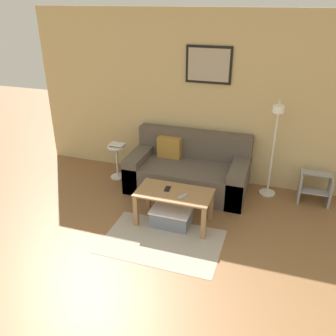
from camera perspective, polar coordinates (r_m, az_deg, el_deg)
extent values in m
cube|color=tan|center=(5.46, 6.29, 10.80)|extent=(5.60, 0.06, 2.55)
cube|color=black|center=(5.30, 6.54, 16.12)|extent=(0.67, 0.02, 0.53)
cube|color=#ADA38E|center=(5.29, 6.52, 16.10)|extent=(0.60, 0.01, 0.46)
cube|color=#A39989|center=(4.39, -0.95, -11.68)|extent=(1.42, 0.93, 0.01)
cube|color=brown|center=(5.39, 3.17, -1.46)|extent=(1.77, 0.91, 0.41)
cube|color=brown|center=(5.53, 4.26, 3.97)|extent=(1.77, 0.20, 0.42)
cube|color=brown|center=(5.59, -4.38, 0.22)|extent=(0.24, 0.91, 0.53)
cube|color=brown|center=(5.24, 11.25, -2.06)|extent=(0.24, 0.91, 0.53)
cube|color=#A87A33|center=(5.49, 0.22, 3.32)|extent=(0.36, 0.14, 0.32)
cube|color=#997047|center=(4.48, 0.99, -3.98)|extent=(0.96, 0.50, 0.02)
cube|color=#997047|center=(4.57, -5.17, -6.85)|extent=(0.06, 0.06, 0.44)
cube|color=#997047|center=(4.34, 5.73, -8.83)|extent=(0.06, 0.06, 0.44)
cube|color=#997047|center=(4.90, -3.21, -4.30)|extent=(0.06, 0.06, 0.44)
cube|color=#997047|center=(4.69, 6.93, -5.99)|extent=(0.06, 0.06, 0.44)
cube|color=slate|center=(4.64, 0.57, -7.86)|extent=(0.49, 0.36, 0.21)
cube|color=silver|center=(4.57, 0.58, -6.67)|extent=(0.51, 0.38, 0.02)
cylinder|color=white|center=(5.57, 15.60, -3.83)|extent=(0.24, 0.24, 0.02)
cylinder|color=white|center=(5.26, 16.51, 2.97)|extent=(0.03, 0.03, 1.41)
cylinder|color=white|center=(4.88, 17.43, 9.88)|extent=(0.02, 0.34, 0.02)
cylinder|color=white|center=(4.73, 17.29, 9.02)|extent=(0.15, 0.15, 0.09)
cylinder|color=white|center=(5.89, -8.00, -1.35)|extent=(0.24, 0.24, 0.01)
cylinder|color=white|center=(5.78, -8.15, 0.97)|extent=(0.04, 0.04, 0.51)
cylinder|color=white|center=(5.68, -8.32, 3.39)|extent=(0.29, 0.29, 0.02)
cube|color=#4C4C51|center=(5.68, -8.14, 3.64)|extent=(0.21, 0.17, 0.02)
cube|color=silver|center=(5.67, -8.16, 3.80)|extent=(0.25, 0.16, 0.02)
cube|color=#99999E|center=(4.37, 2.43, -4.56)|extent=(0.11, 0.15, 0.02)
cube|color=black|center=(4.54, -0.09, -3.35)|extent=(0.08, 0.15, 0.01)
cube|color=#99999E|center=(5.48, 20.37, -2.69)|extent=(0.03, 0.35, 0.42)
cube|color=#99999E|center=(5.52, 24.52, -3.24)|extent=(0.03, 0.35, 0.42)
cube|color=#99999E|center=(5.45, 22.42, -3.57)|extent=(0.37, 0.16, 0.02)
cube|color=#99999E|center=(5.46, 22.78, -0.82)|extent=(0.37, 0.16, 0.02)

